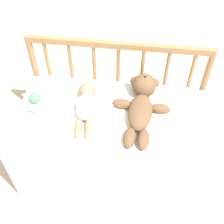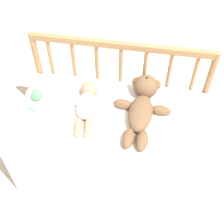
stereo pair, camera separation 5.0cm
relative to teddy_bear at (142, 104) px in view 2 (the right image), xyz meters
The scene contains 8 objects.
ground_plane 0.53m from the teddy_bear, 147.11° to the right, with size 12.00×12.00×0.00m, color #C6B293.
crib_mattress 0.33m from the teddy_bear, 147.11° to the right, with size 1.06×0.59×0.44m.
crib_rail 0.27m from the teddy_bear, 125.11° to the left, with size 1.06×0.04×0.73m.
blanket 0.17m from the teddy_bear, 148.61° to the right, with size 0.83×0.52×0.01m.
teddy_bear is the anchor object (origin of this frame).
baby 0.31m from the teddy_bear, behind, with size 0.31×0.37×0.10m.
baby_bottle 0.62m from the teddy_bear, 164.58° to the right, with size 0.05×0.14×0.05m.
toy_ball 0.60m from the teddy_bear, behind, with size 0.07×0.07×0.07m.
Camera 2 is at (0.18, -1.04, 1.78)m, focal length 50.00 mm.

